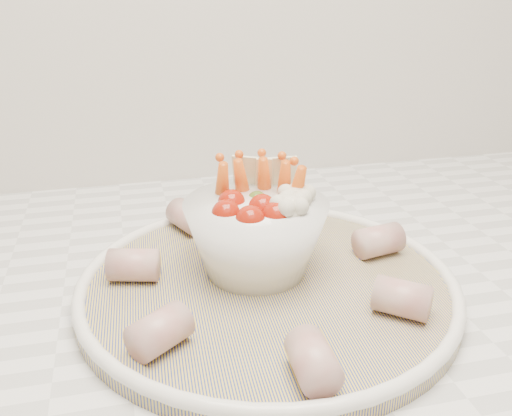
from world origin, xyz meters
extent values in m
cube|color=silver|center=(0.00, 1.45, 0.90)|extent=(2.04, 0.62, 0.04)
cylinder|color=navy|center=(-0.10, 1.43, 0.93)|extent=(0.35, 0.35, 0.01)
torus|color=white|center=(-0.10, 1.43, 0.94)|extent=(0.34, 0.34, 0.01)
sphere|color=#951809|center=(-0.14, 1.43, 1.00)|extent=(0.03, 0.03, 0.03)
sphere|color=#951809|center=(-0.12, 1.42, 1.00)|extent=(0.03, 0.03, 0.03)
sphere|color=#951809|center=(-0.10, 1.42, 1.00)|extent=(0.03, 0.03, 0.03)
sphere|color=#951809|center=(-0.13, 1.46, 1.00)|extent=(0.03, 0.03, 0.03)
sphere|color=#951809|center=(-0.10, 1.44, 1.00)|extent=(0.03, 0.03, 0.03)
sphere|color=#446020|center=(-0.10, 1.46, 1.00)|extent=(0.02, 0.02, 0.02)
cone|color=#D45314|center=(-0.11, 1.48, 1.01)|extent=(0.03, 0.04, 0.06)
cone|color=#D45314|center=(-0.09, 1.48, 1.01)|extent=(0.03, 0.04, 0.06)
cone|color=#D45314|center=(-0.07, 1.47, 1.01)|extent=(0.02, 0.04, 0.06)
cone|color=#D45314|center=(-0.13, 1.47, 1.01)|extent=(0.02, 0.04, 0.06)
cone|color=#D45314|center=(-0.07, 1.45, 1.01)|extent=(0.02, 0.04, 0.06)
sphere|color=beige|center=(-0.07, 1.44, 1.00)|extent=(0.03, 0.03, 0.03)
sphere|color=beige|center=(-0.08, 1.42, 1.00)|extent=(0.03, 0.03, 0.03)
cube|color=beige|center=(-0.10, 1.49, 1.01)|extent=(0.04, 0.03, 0.04)
cube|color=beige|center=(-0.08, 1.49, 1.01)|extent=(0.04, 0.01, 0.04)
cylinder|color=#A3504A|center=(0.02, 1.45, 0.95)|extent=(0.05, 0.04, 0.03)
cylinder|color=#A3504A|center=(-0.04, 1.54, 0.95)|extent=(0.05, 0.05, 0.03)
cylinder|color=#A3504A|center=(-0.16, 1.55, 0.95)|extent=(0.05, 0.05, 0.03)
cylinder|color=#A3504A|center=(-0.22, 1.46, 0.95)|extent=(0.05, 0.04, 0.03)
cylinder|color=#A3504A|center=(-0.20, 1.35, 0.95)|extent=(0.05, 0.05, 0.03)
cylinder|color=#A3504A|center=(-0.10, 1.29, 0.95)|extent=(0.03, 0.05, 0.03)
cylinder|color=#A3504A|center=(-0.01, 1.35, 0.95)|extent=(0.05, 0.05, 0.03)
camera|label=1|loc=(-0.22, 0.99, 1.20)|focal=40.00mm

